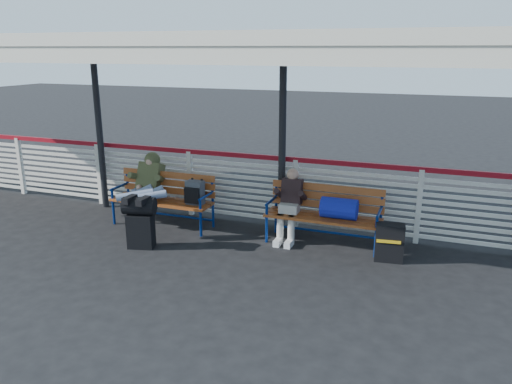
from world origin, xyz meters
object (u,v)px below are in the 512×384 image
at_px(bench_left, 171,194).
at_px(suitcase_side, 389,242).
at_px(luggage_stack, 140,220).
at_px(traveler_man, 145,191).
at_px(bench_right, 331,209).
at_px(companion_person, 290,204).

height_order(bench_left, suitcase_side, bench_left).
height_order(luggage_stack, suitcase_side, luggage_stack).
distance_m(bench_left, traveler_man, 0.48).
bearing_deg(traveler_man, bench_right, 8.50).
bearing_deg(luggage_stack, bench_right, 8.39).
distance_m(bench_right, traveler_man, 3.09).
bearing_deg(bench_left, bench_right, 2.16).
relative_size(traveler_man, companion_person, 1.43).
height_order(bench_left, bench_right, same).
relative_size(luggage_stack, companion_person, 0.71).
distance_m(luggage_stack, companion_person, 2.34).
distance_m(bench_left, suitcase_side, 3.71).
height_order(bench_left, companion_person, companion_person).
height_order(luggage_stack, bench_left, bench_left).
bearing_deg(companion_person, traveler_man, -169.47).
bearing_deg(bench_right, luggage_stack, -157.14).
distance_m(luggage_stack, bench_left, 1.05).
xyz_separation_m(luggage_stack, companion_person, (2.05, 1.13, 0.15)).
relative_size(traveler_man, suitcase_side, 2.92).
height_order(luggage_stack, traveler_man, traveler_man).
bearing_deg(bench_right, suitcase_side, -18.32).
bearing_deg(suitcase_side, bench_right, 154.19).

